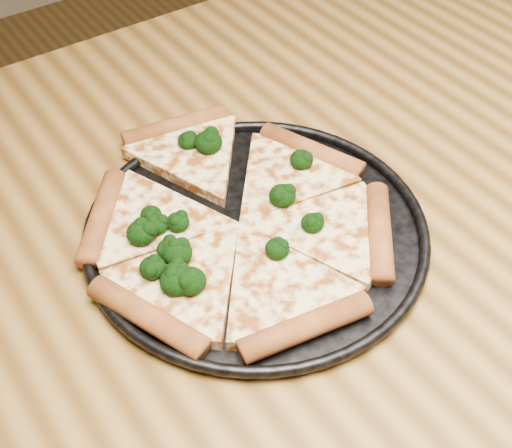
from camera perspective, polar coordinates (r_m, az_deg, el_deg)
dining_table at (r=0.78m, az=4.87°, el=-4.16°), size 1.20×0.90×0.75m
pizza_pan at (r=0.68m, az=0.00°, el=-0.49°), size 0.34×0.34×0.02m
pizza at (r=0.68m, az=-1.60°, el=0.31°), size 0.32×0.35×0.02m
broccoli_florets at (r=0.67m, az=-4.44°, el=0.10°), size 0.23×0.21×0.02m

